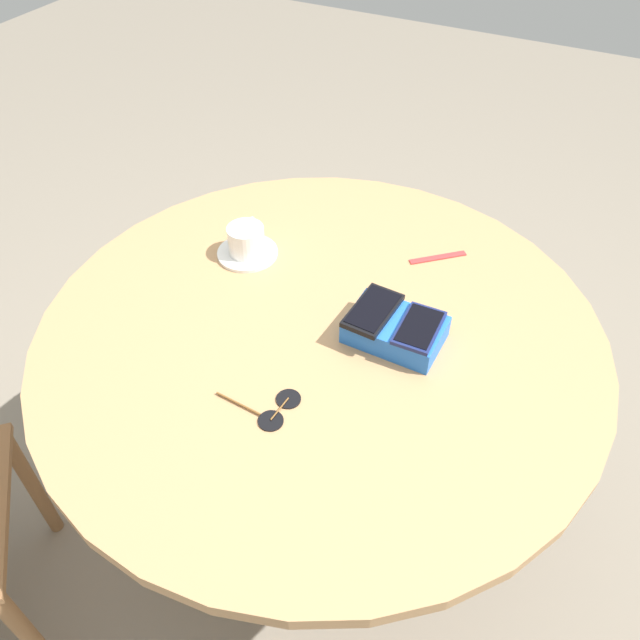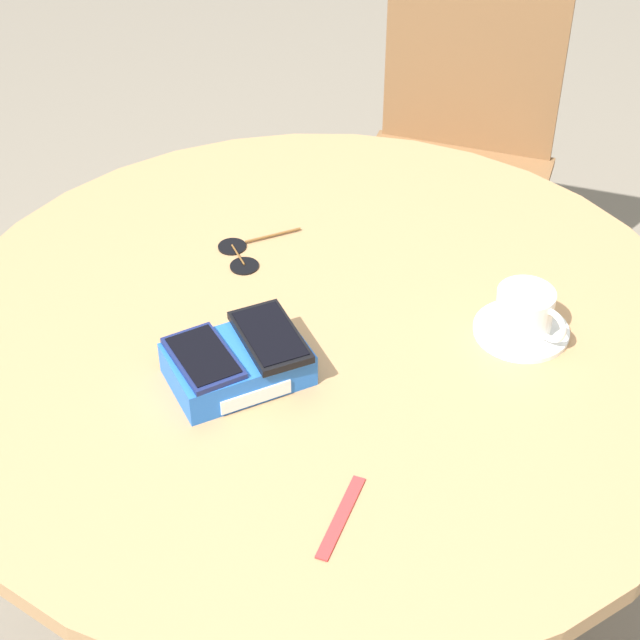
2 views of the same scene
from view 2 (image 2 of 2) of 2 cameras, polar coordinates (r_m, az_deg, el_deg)
The scene contains 10 objects.
ground_plane at distance 2.14m, azimuth 0.00°, elevation -16.55°, with size 8.00×8.00×0.00m, color gray.
round_table at distance 1.63m, azimuth 0.00°, elevation -3.41°, with size 1.16×1.16×0.77m.
phone_box at distance 1.47m, azimuth -4.40°, elevation -2.37°, with size 0.19×0.13×0.05m.
phone_navy at distance 1.44m, azimuth -6.25°, elevation -2.01°, with size 0.08×0.13×0.01m.
phone_black at distance 1.47m, azimuth -2.68°, elevation -0.89°, with size 0.08×0.14×0.01m.
saucer at distance 1.58m, azimuth 10.68°, elevation -0.54°, with size 0.14×0.14×0.01m, color white.
coffee_cup at distance 1.56m, azimuth 10.91°, elevation 0.49°, with size 0.08×0.11×0.07m.
lanyard_strap at distance 1.31m, azimuth 1.13°, elevation -10.47°, with size 0.14×0.02×0.00m, color red.
sunglasses at distance 1.71m, azimuth -4.19°, elevation 3.54°, with size 0.15×0.10×0.01m.
chair_near_window at distance 2.52m, azimuth 7.15°, elevation 8.22°, with size 0.61×0.61×0.91m.
Camera 2 is at (-0.55, -1.06, 1.77)m, focal length 60.00 mm.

